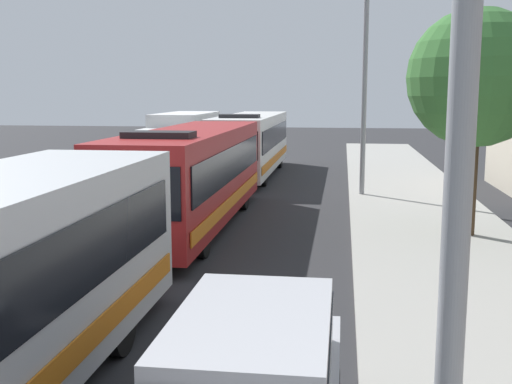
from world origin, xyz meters
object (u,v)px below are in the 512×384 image
object	(u,v)px
bus_second_in_line	(192,174)
streetlamp_mid	(365,57)
roadside_tree	(477,78)
box_truck_oncoming	(183,142)
bus_middle	(251,142)

from	to	relation	value
bus_second_in_line	streetlamp_mid	size ratio (longest dim) A/B	1.30
roadside_tree	bus_second_in_line	bearing A→B (deg)	176.05
bus_second_in_line	streetlamp_mid	xyz separation A→B (m)	(5.40, 6.42, 3.85)
box_truck_oncoming	roadside_tree	xyz separation A→B (m)	(11.53, -12.30, 2.86)
bus_second_in_line	box_truck_oncoming	xyz separation A→B (m)	(-3.30, 11.73, 0.02)
bus_middle	streetlamp_mid	xyz separation A→B (m)	(5.40, -6.32, 3.85)
roadside_tree	streetlamp_mid	bearing A→B (deg)	112.04
bus_middle	streetlamp_mid	size ratio (longest dim) A/B	1.35
box_truck_oncoming	streetlamp_mid	distance (m)	10.89
bus_middle	roadside_tree	world-z (taller)	roadside_tree
bus_second_in_line	roadside_tree	distance (m)	8.73
bus_middle	box_truck_oncoming	bearing A→B (deg)	-162.96
bus_second_in_line	roadside_tree	bearing A→B (deg)	-3.95
bus_second_in_line	box_truck_oncoming	world-z (taller)	bus_second_in_line
streetlamp_mid	box_truck_oncoming	bearing A→B (deg)	148.62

